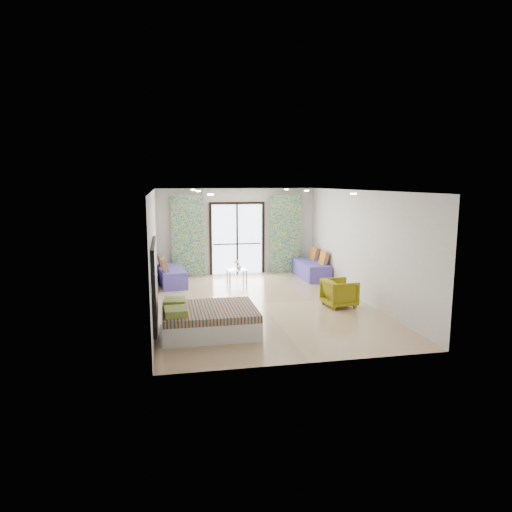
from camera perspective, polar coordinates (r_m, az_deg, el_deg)
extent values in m
cube|color=black|center=(14.35, -2.40, 6.62)|extent=(1.76, 0.08, 0.08)
cube|color=black|center=(14.34, -5.69, 2.01)|extent=(0.08, 0.08, 2.20)
cube|color=black|center=(14.61, 0.89, 2.18)|extent=(0.08, 0.08, 2.20)
cube|color=black|center=(14.45, -2.37, 2.10)|extent=(0.05, 0.06, 2.20)
cube|color=#595451|center=(14.49, -2.38, 1.52)|extent=(1.52, 0.03, 0.04)
cube|color=silver|center=(14.13, -8.50, 2.46)|extent=(1.00, 0.10, 2.50)
cube|color=silver|center=(14.62, 3.73, 2.77)|extent=(1.00, 0.10, 2.50)
cylinder|color=#FFE0B2|center=(8.49, -5.69, 7.66)|extent=(0.12, 0.12, 0.02)
cylinder|color=#FFE0B2|center=(9.21, 12.07, 7.62)|extent=(0.12, 0.12, 0.02)
cylinder|color=#FFE0B2|center=(11.48, -7.23, 8.04)|extent=(0.12, 0.12, 0.02)
cylinder|color=#FFE0B2|center=(12.02, 6.34, 8.11)|extent=(0.12, 0.12, 0.02)
cylinder|color=#FFE0B2|center=(13.48, -7.88, 8.20)|extent=(0.12, 0.12, 0.02)
cylinder|color=#FFE0B2|center=(13.94, 3.81, 8.30)|extent=(0.12, 0.12, 0.02)
cube|color=black|center=(8.72, -12.52, -3.21)|extent=(0.06, 2.10, 1.50)
cube|color=silver|center=(9.95, -12.46, -1.68)|extent=(0.02, 0.10, 0.10)
cube|color=silver|center=(8.98, -5.80, -8.41)|extent=(1.81, 1.45, 0.36)
cube|color=navy|center=(8.91, -5.83, -6.89)|extent=(1.79, 1.47, 0.14)
cube|color=#19705D|center=(8.51, -10.00, -6.85)|extent=(0.43, 0.52, 0.13)
cube|color=#19705D|center=(9.17, -10.12, -5.67)|extent=(0.44, 0.52, 0.13)
cube|color=#5146A7|center=(13.23, -10.53, -2.72)|extent=(0.87, 1.78, 0.38)
cube|color=#5146A7|center=(13.18, -10.56, -1.71)|extent=(0.85, 1.74, 0.09)
cube|color=navy|center=(12.73, -11.39, -1.13)|extent=(0.24, 0.45, 0.40)
cube|color=navy|center=(13.51, -11.82, -0.54)|extent=(0.24, 0.45, 0.40)
cube|color=#5146A7|center=(14.02, 6.90, -1.92)|extent=(0.70, 1.78, 0.39)
cube|color=#5146A7|center=(13.97, 6.92, -0.93)|extent=(0.69, 1.74, 0.10)
cube|color=navy|center=(13.63, 8.47, -0.25)|extent=(0.20, 0.44, 0.41)
cube|color=navy|center=(14.40, 7.34, 0.28)|extent=(0.20, 0.44, 0.41)
cylinder|color=silver|center=(13.11, -3.28, -2.73)|extent=(0.05, 0.05, 0.36)
cylinder|color=silver|center=(13.19, -1.20, -2.64)|extent=(0.05, 0.05, 0.36)
cylinder|color=silver|center=(13.58, -3.62, -2.31)|extent=(0.05, 0.05, 0.36)
cylinder|color=silver|center=(13.66, -1.60, -2.22)|extent=(0.05, 0.05, 0.36)
cube|color=#8CA59E|center=(13.35, -2.43, -1.71)|extent=(0.57, 0.57, 0.02)
sphere|color=white|center=(13.32, -2.24, -0.87)|extent=(0.06, 0.06, 0.06)
sphere|color=white|center=(13.35, -2.47, -0.77)|extent=(0.06, 0.06, 0.06)
sphere|color=white|center=(13.30, -2.63, -0.73)|extent=(0.06, 0.06, 0.06)
sphere|color=white|center=(13.26, -2.40, -0.68)|extent=(0.06, 0.06, 0.06)
imported|color=white|center=(13.31, -2.18, -1.36)|extent=(0.17, 0.18, 0.16)
imported|color=olive|center=(10.90, 10.41, -4.40)|extent=(0.72, 0.76, 0.71)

